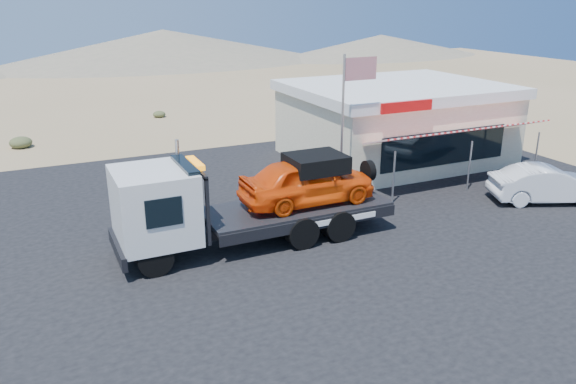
# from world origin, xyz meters

# --- Properties ---
(ground) EXTENTS (120.00, 120.00, 0.00)m
(ground) POSITION_xyz_m (0.00, 0.00, 0.00)
(ground) COLOR #8E7951
(ground) RESTS_ON ground
(asphalt_lot) EXTENTS (32.00, 24.00, 0.02)m
(asphalt_lot) POSITION_xyz_m (2.00, 3.00, 0.01)
(asphalt_lot) COLOR black
(asphalt_lot) RESTS_ON ground
(tow_truck) EXTENTS (9.47, 2.81, 3.17)m
(tow_truck) POSITION_xyz_m (-0.27, 2.12, 1.70)
(tow_truck) COLOR black
(tow_truck) RESTS_ON asphalt_lot
(white_sedan) EXTENTS (4.83, 3.27, 1.51)m
(white_sedan) POSITION_xyz_m (12.38, 0.73, 0.77)
(white_sedan) COLOR silver
(white_sedan) RESTS_ON asphalt_lot
(jerky_store) EXTENTS (10.40, 9.97, 3.90)m
(jerky_store) POSITION_xyz_m (10.50, 8.97, 1.99)
(jerky_store) COLOR beige
(jerky_store) RESTS_ON asphalt_lot
(flagpole) EXTENTS (1.55, 0.10, 6.00)m
(flagpole) POSITION_xyz_m (4.93, 4.50, 3.76)
(flagpole) COLOR #99999E
(flagpole) RESTS_ON asphalt_lot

